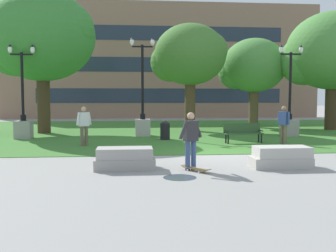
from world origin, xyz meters
TOP-DOWN VIEW (x-y plane):
  - ground_plane at (0.00, 0.00)m, footprint 140.00×140.00m
  - grass_lawn at (0.00, 10.00)m, footprint 40.00×20.00m
  - concrete_block_center at (-3.62, -2.48)m, footprint 1.80×0.90m
  - concrete_block_left at (1.15, -2.65)m, footprint 1.80×0.90m
  - person_skateboarder at (-1.68, -2.82)m, footprint 0.80×0.63m
  - skateboard at (-1.57, -3.10)m, footprint 0.79×0.92m
  - puddle at (-2.13, -3.88)m, footprint 0.90×0.90m
  - park_bench_near_right at (1.71, 3.41)m, footprint 1.84×0.69m
  - lamp_post_center at (-8.89, 6.31)m, footprint 1.32×0.80m
  - lamp_post_right at (-2.80, 7.05)m, footprint 1.32×0.80m
  - lamp_post_left at (5.09, 6.22)m, footprint 1.32×0.80m
  - tree_far_left at (4.93, 12.18)m, footprint 4.53×4.32m
  - tree_far_right at (9.28, 9.92)m, footprint 6.09×5.80m
  - tree_near_right at (-8.57, 9.24)m, footprint 6.38×6.08m
  - tree_near_left at (0.17, 9.96)m, footprint 4.65×4.43m
  - trash_bin at (-1.75, 5.12)m, footprint 0.49×0.49m
  - person_bystander_near_lawn at (3.46, 2.95)m, footprint 0.41×0.58m
  - person_bystander_far_lawn at (-5.46, 2.99)m, footprint 0.65×0.54m
  - building_facade_distant at (-0.50, 24.50)m, footprint 31.73×1.03m

SIDE VIEW (x-z plane):
  - ground_plane at x=0.00m, z-range 0.00..0.00m
  - puddle at x=-2.13m, z-range 0.00..0.01m
  - grass_lawn at x=0.00m, z-range 0.00..0.02m
  - skateboard at x=-1.57m, z-range 0.02..0.15m
  - concrete_block_center at x=-3.62m, z-range -0.01..0.63m
  - concrete_block_left at x=1.15m, z-range -0.01..0.63m
  - trash_bin at x=-1.75m, z-range 0.02..0.98m
  - park_bench_near_right at x=1.71m, z-range 0.09..0.99m
  - person_skateboarder at x=-1.68m, z-range 0.11..1.82m
  - person_bystander_near_lawn at x=3.46m, z-range 0.13..1.84m
  - person_bystander_far_lawn at x=-5.46m, z-range 0.13..1.84m
  - lamp_post_center at x=-8.89m, z-range -1.38..3.37m
  - lamp_post_left at x=5.09m, z-range -1.43..3.46m
  - lamp_post_right at x=-2.80m, z-range -1.56..3.73m
  - tree_far_left at x=4.93m, z-range 1.15..7.22m
  - tree_near_left at x=0.17m, z-range 1.35..7.94m
  - tree_far_right at x=9.28m, z-range 1.22..8.71m
  - tree_near_right at x=-8.57m, z-range 1.44..9.62m
  - building_facade_distant at x=-0.50m, z-range 0.00..11.26m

